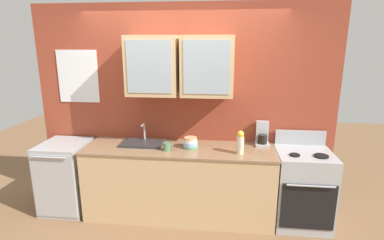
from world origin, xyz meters
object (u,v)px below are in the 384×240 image
Objects in this scene: vase at (240,143)px; stove_range at (302,187)px; bowl_stack at (191,143)px; cup_near_sink at (167,147)px; dishwasher at (67,176)px; sink_faucet at (142,143)px; coffee_maker at (262,136)px.

stove_range is at bearing 8.74° from vase.
bowl_stack is 0.29m from cup_near_sink.
vase reaches higher than cup_near_sink.
bowl_stack is at bearing 0.67° from dishwasher.
sink_faucet is 4.21× the size of cup_near_sink.
coffee_maker is (1.14, 0.35, 0.06)m from cup_near_sink.
dishwasher is at bearing 177.10° from vase.
bowl_stack is 1.69m from dishwasher.
sink_faucet reaches higher than cup_near_sink.
coffee_maker reaches higher than bowl_stack.
sink_faucet is 1.90× the size of vase.
vase is 0.46m from coffee_maker.
stove_range is at bearing -2.05° from sink_faucet.
stove_range is at bearing -0.63° from bowl_stack.
stove_range is 3.96× the size of vase.
coffee_maker is (2.48, 0.24, 0.55)m from dishwasher.
cup_near_sink is at bearing -155.30° from bowl_stack.
bowl_stack is 1.51× the size of cup_near_sink.
vase reaches higher than dishwasher.
bowl_stack is 0.60m from vase.
stove_range is 1.20× the size of dishwasher.
coffee_maker is at bearing 14.50° from bowl_stack.
dishwasher is 2.56m from coffee_maker.
coffee_maker is at bearing 152.88° from stove_range.
bowl_stack is 0.68× the size of vase.
cup_near_sink is (-1.60, -0.11, 0.49)m from stove_range.
vase is 2.28m from dishwasher.
vase is (0.58, -0.13, 0.07)m from bowl_stack.
dishwasher is at bearing -174.40° from coffee_maker.
sink_faucet is 1.49m from coffee_maker.
bowl_stack is (-1.34, 0.01, 0.50)m from stove_range.
dishwasher is at bearing -179.92° from stove_range.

